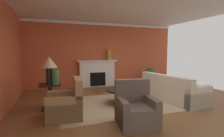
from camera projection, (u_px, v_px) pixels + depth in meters
The scene contains 17 objects.
ground_plane at pixel (133, 106), 5.06m from camera, with size 8.67×8.67×0.00m, color brown.
wall_fireplace at pixel (101, 54), 8.02m from camera, with size 7.27×0.12×2.92m, color #C65633.
ceiling_panel at pixel (130, 5), 5.06m from camera, with size 7.27×7.09×0.06m, color white.
crown_moulding at pixel (102, 24), 7.81m from camera, with size 7.27×0.08×0.12m, color white.
area_rug at pixel (122, 103), 5.25m from camera, with size 3.75×2.39×0.01m, color tan.
fireplace at pixel (97, 74), 7.82m from camera, with size 1.80×0.35×1.19m.
sofa at pixel (172, 91), 5.59m from camera, with size 1.14×2.19×0.85m.
armchair_near_window at pixel (66, 105), 4.10m from camera, with size 0.86×0.86×0.95m.
armchair_facing_fireplace at pixel (136, 111), 3.73m from camera, with size 0.91×0.91×0.95m.
coffee_table at pixel (122, 93), 5.22m from camera, with size 1.00×1.00×0.45m.
side_table at pixel (50, 95), 4.73m from camera, with size 0.56×0.56×0.70m.
table_lamp at pixel (49, 65), 4.65m from camera, with size 0.44×0.44×0.75m.
vase_mantel_right at pixel (109, 55), 7.87m from camera, with size 0.20×0.20×0.45m, color #B7892D.
vase_on_side_table at pixel (55, 77), 4.62m from camera, with size 0.18×0.18×0.40m, color #33703D.
book_red_cover at pixel (128, 88), 5.25m from camera, with size 0.23×0.16×0.04m, color maroon.
book_art_folio at pixel (127, 87), 5.15m from camera, with size 0.19×0.16×0.06m, color navy.
potted_plant at pixel (150, 75), 8.04m from camera, with size 0.56×0.56×0.83m.
Camera 1 is at (-2.24, -4.44, 1.58)m, focal length 27.60 mm.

